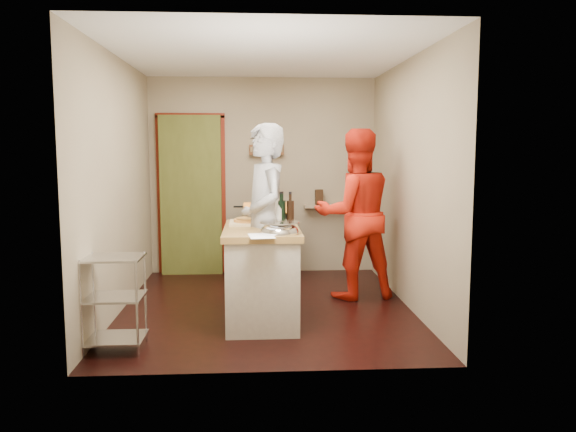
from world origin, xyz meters
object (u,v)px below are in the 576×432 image
object	(u,v)px
stove	(267,243)
person_stripe	(264,222)
wire_shelving	(114,298)
island	(262,271)
person_red	(355,214)

from	to	relation	value
stove	person_stripe	xyz separation A→B (m)	(-0.07, -1.81, 0.51)
wire_shelving	island	size ratio (longest dim) A/B	0.60
stove	person_red	bearing A→B (deg)	-48.60
island	person_red	bearing A→B (deg)	37.25
wire_shelving	island	world-z (taller)	island
person_red	stove	bearing A→B (deg)	-58.06
wire_shelving	island	distance (m)	1.44
stove	wire_shelving	xyz separation A→B (m)	(-1.33, -2.62, -0.01)
person_red	person_stripe	bearing A→B (deg)	26.03
island	person_red	xyz separation A→B (m)	(1.05, 0.80, 0.46)
wire_shelving	person_stripe	distance (m)	1.59
wire_shelving	person_red	bearing A→B (deg)	34.11
stove	island	bearing A→B (deg)	-92.90
stove	person_red	xyz separation A→B (m)	(0.95, -1.08, 0.49)
island	person_stripe	xyz separation A→B (m)	(0.03, 0.07, 0.47)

